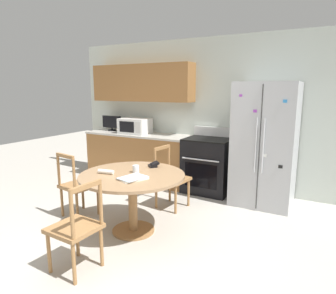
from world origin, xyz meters
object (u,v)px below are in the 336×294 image
at_px(candle_glass, 136,169).
at_px(dining_chair_far, 171,179).
at_px(refrigerator, 265,144).
at_px(wallet, 154,165).
at_px(microwave, 135,126).
at_px(countertop_tv, 112,123).
at_px(dining_chair_left, 77,186).
at_px(dining_chair_near, 76,228).
at_px(oven_range, 208,165).

bearing_deg(candle_glass, dining_chair_far, 87.46).
height_order(refrigerator, wallet, refrigerator).
relative_size(refrigerator, microwave, 3.28).
height_order(countertop_tv, candle_glass, countertop_tv).
height_order(dining_chair_far, wallet, dining_chair_far).
xyz_separation_m(dining_chair_far, candle_glass, (-0.04, -0.84, 0.34)).
height_order(dining_chair_far, candle_glass, dining_chair_far).
xyz_separation_m(refrigerator, wallet, (-1.14, -1.34, -0.16)).
relative_size(refrigerator, dining_chair_left, 2.03).
bearing_deg(dining_chair_far, dining_chair_near, 5.97).
height_order(oven_range, dining_chair_left, oven_range).
bearing_deg(refrigerator, oven_range, 175.47).
xyz_separation_m(microwave, countertop_tv, (-0.62, 0.08, 0.02)).
height_order(oven_range, microwave, microwave).
relative_size(microwave, dining_chair_left, 0.62).
distance_m(refrigerator, countertop_tv, 3.05).
bearing_deg(dining_chair_far, candle_glass, 4.48).
bearing_deg(refrigerator, countertop_tv, 176.99).
distance_m(microwave, dining_chair_far, 1.67).
distance_m(dining_chair_near, dining_chair_left, 1.32).
relative_size(oven_range, microwave, 1.93).
bearing_deg(dining_chair_near, wallet, 0.99).
relative_size(microwave, wallet, 3.21).
bearing_deg(countertop_tv, dining_chair_left, -64.10).
distance_m(oven_range, countertop_tv, 2.20).
height_order(oven_range, candle_glass, oven_range).
bearing_deg(countertop_tv, dining_chair_near, -56.85).
relative_size(microwave, dining_chair_far, 0.62).
xyz_separation_m(refrigerator, candle_glass, (-1.19, -1.67, -0.14)).
bearing_deg(candle_glass, oven_range, 81.27).
xyz_separation_m(countertop_tv, candle_glass, (1.85, -1.83, -0.29)).
bearing_deg(dining_chair_left, candle_glass, 13.18).
xyz_separation_m(microwave, candle_glass, (1.22, -1.76, -0.27)).
bearing_deg(countertop_tv, oven_range, -2.35).
bearing_deg(microwave, candle_glass, -55.10).
bearing_deg(wallet, countertop_tv, 141.69).
distance_m(refrigerator, dining_chair_far, 1.50).
bearing_deg(dining_chair_near, candle_glass, 3.43).
xyz_separation_m(dining_chair_left, candle_glass, (0.92, 0.07, 0.34)).
distance_m(microwave, candle_glass, 2.16).
bearing_deg(dining_chair_far, wallet, 9.07).
relative_size(candle_glass, wallet, 0.52).
distance_m(oven_range, dining_chair_near, 2.76).
relative_size(oven_range, countertop_tv, 2.51).
xyz_separation_m(oven_range, dining_chair_left, (-1.19, -1.81, -0.03)).
relative_size(microwave, countertop_tv, 1.30).
bearing_deg(wallet, candle_glass, -99.52).
distance_m(countertop_tv, wallet, 2.44).
relative_size(oven_range, dining_chair_left, 1.20).
xyz_separation_m(oven_range, dining_chair_near, (-0.26, -2.75, -0.03)).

